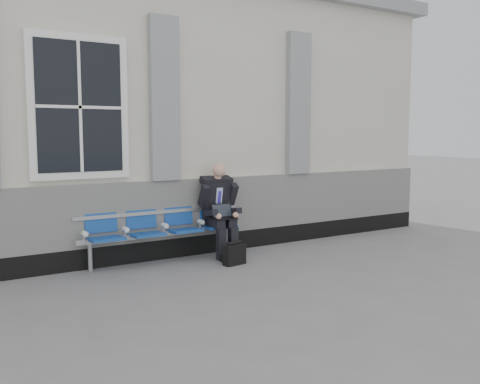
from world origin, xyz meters
TOP-DOWN VIEW (x-y plane):
  - ground at (0.00, 0.00)m, footprint 70.00×70.00m
  - station_building at (-0.02, 3.47)m, footprint 14.40×4.40m
  - bench at (1.49, 1.32)m, footprint 2.60×0.47m
  - businessman at (2.38, 1.19)m, footprint 0.60×0.81m
  - briefcase at (2.28, 0.57)m, footprint 0.35×0.19m

SIDE VIEW (x-z plane):
  - ground at x=0.00m, z-range 0.00..0.00m
  - briefcase at x=2.28m, z-range -0.01..0.33m
  - bench at x=1.49m, z-range 0.10..1.01m
  - businessman at x=2.38m, z-range 0.06..1.50m
  - station_building at x=-0.02m, z-range -0.02..4.47m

